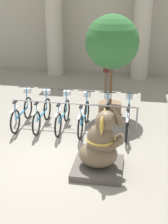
# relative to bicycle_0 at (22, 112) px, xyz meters

# --- Properties ---
(ground_plane) EXTENTS (60.00, 60.00, 0.00)m
(ground_plane) POSITION_rel_bicycle_0_xyz_m (1.45, -1.88, -0.41)
(ground_plane) COLOR gray
(building_facade) EXTENTS (20.00, 0.20, 6.00)m
(building_facade) POSITION_rel_bicycle_0_xyz_m (1.45, 6.72, 2.59)
(building_facade) COLOR #A39E8E
(building_facade) RESTS_ON ground_plane
(column_left) EXTENTS (0.94, 0.94, 5.16)m
(column_left) POSITION_rel_bicycle_0_xyz_m (-0.49, 5.72, 2.21)
(column_left) COLOR #ADA899
(column_left) RESTS_ON ground_plane
(column_right) EXTENTS (0.94, 0.94, 5.16)m
(column_right) POSITION_rel_bicycle_0_xyz_m (3.38, 5.72, 2.21)
(column_right) COLOR #ADA899
(column_right) RESTS_ON ground_plane
(bike_rack) EXTENTS (3.74, 0.05, 0.77)m
(bike_rack) POSITION_rel_bicycle_0_xyz_m (1.57, 0.07, 0.19)
(bike_rack) COLOR gray
(bike_rack) RESTS_ON ground_plane
(bicycle_0) EXTENTS (0.48, 1.77, 1.06)m
(bicycle_0) POSITION_rel_bicycle_0_xyz_m (0.00, 0.00, 0.00)
(bicycle_0) COLOR black
(bicycle_0) RESTS_ON ground_plane
(bicycle_1) EXTENTS (0.48, 1.77, 1.06)m
(bicycle_1) POSITION_rel_bicycle_0_xyz_m (0.63, -0.00, 0.00)
(bicycle_1) COLOR black
(bicycle_1) RESTS_ON ground_plane
(bicycle_2) EXTENTS (0.48, 1.77, 1.06)m
(bicycle_2) POSITION_rel_bicycle_0_xyz_m (1.25, -0.01, 0.00)
(bicycle_2) COLOR black
(bicycle_2) RESTS_ON ground_plane
(bicycle_3) EXTENTS (0.48, 1.77, 1.06)m
(bicycle_3) POSITION_rel_bicycle_0_xyz_m (1.88, -0.04, 0.00)
(bicycle_3) COLOR black
(bicycle_3) RESTS_ON ground_plane
(bicycle_4) EXTENTS (0.48, 1.77, 1.06)m
(bicycle_4) POSITION_rel_bicycle_0_xyz_m (2.51, -0.06, 0.00)
(bicycle_4) COLOR black
(bicycle_4) RESTS_ON ground_plane
(bicycle_5) EXTENTS (0.48, 1.77, 1.06)m
(bicycle_5) POSITION_rel_bicycle_0_xyz_m (3.14, -0.01, 0.00)
(bicycle_5) COLOR black
(bicycle_5) RESTS_ON ground_plane
(elephant_statue) EXTENTS (1.12, 1.12, 1.73)m
(elephant_statue) POSITION_rel_bicycle_0_xyz_m (2.61, -2.10, 0.17)
(elephant_statue) COLOR #4C4742
(elephant_statue) RESTS_ON ground_plane
(person_pedestrian) EXTENTS (0.22, 0.47, 1.67)m
(person_pedestrian) POSITION_rel_bicycle_0_xyz_m (2.13, 3.53, 0.59)
(person_pedestrian) COLOR brown
(person_pedestrian) RESTS_ON ground_plane
(potted_tree) EXTENTS (1.65, 1.65, 3.15)m
(potted_tree) POSITION_rel_bicycle_0_xyz_m (2.49, 1.41, 1.82)
(potted_tree) COLOR brown
(potted_tree) RESTS_ON ground_plane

